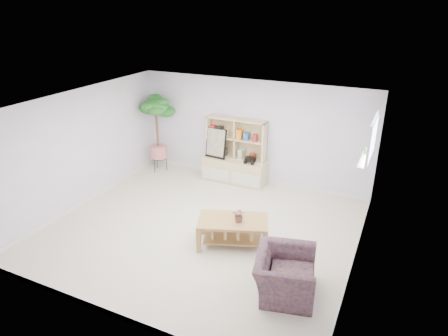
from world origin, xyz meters
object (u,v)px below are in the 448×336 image
at_px(coffee_table, 233,232).
at_px(armchair, 285,272).
at_px(storage_unit, 234,151).
at_px(floor_tree, 157,134).

distance_m(coffee_table, armchair, 1.45).
distance_m(storage_unit, floor_tree, 2.00).
xyz_separation_m(storage_unit, coffee_table, (1.05, -2.43, -0.51)).
relative_size(coffee_table, armchair, 1.23).
relative_size(storage_unit, armchair, 1.56).
height_order(storage_unit, coffee_table, storage_unit).
height_order(storage_unit, floor_tree, floor_tree).
xyz_separation_m(coffee_table, floor_tree, (-3.03, 2.24, 0.71)).
relative_size(coffee_table, floor_tree, 0.63).
height_order(storage_unit, armchair, storage_unit).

